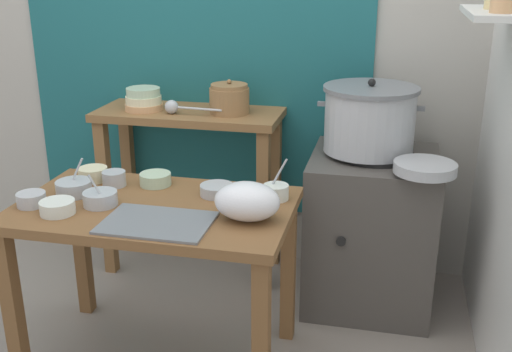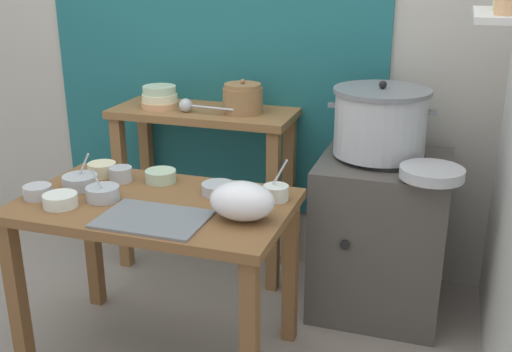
{
  "view_description": "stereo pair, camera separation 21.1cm",
  "coord_description": "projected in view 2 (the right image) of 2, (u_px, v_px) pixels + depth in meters",
  "views": [
    {
      "loc": [
        0.9,
        -2.1,
        1.64
      ],
      "look_at": [
        0.39,
        0.15,
        0.82
      ],
      "focal_mm": 42.78,
      "sensor_mm": 36.0,
      "label": 1
    },
    {
      "loc": [
        1.1,
        -2.04,
        1.64
      ],
      "look_at": [
        0.39,
        0.15,
        0.82
      ],
      "focal_mm": 42.78,
      "sensor_mm": 36.0,
      "label": 2
    }
  ],
  "objects": [
    {
      "name": "steamer_pot",
      "position": [
        380.0,
        122.0,
        2.8
      ],
      "size": [
        0.49,
        0.44,
        0.35
      ],
      "color": "#B7BABF",
      "rests_on": "stove_block"
    },
    {
      "name": "back_shelf_table",
      "position": [
        204.0,
        150.0,
        3.25
      ],
      "size": [
        0.96,
        0.4,
        0.9
      ],
      "color": "olive",
      "rests_on": "ground"
    },
    {
      "name": "prep_bowl_7",
      "position": [
        218.0,
        188.0,
        2.53
      ],
      "size": [
        0.14,
        0.14,
        0.04
      ],
      "color": "#B7BABF",
      "rests_on": "prep_table"
    },
    {
      "name": "prep_bowl_8",
      "position": [
        121.0,
        174.0,
        2.66
      ],
      "size": [
        0.1,
        0.1,
        0.06
      ],
      "color": "#B7BABF",
      "rests_on": "prep_table"
    },
    {
      "name": "prep_bowl_1",
      "position": [
        80.0,
        181.0,
        2.58
      ],
      "size": [
        0.15,
        0.15,
        0.16
      ],
      "color": "#B7BABF",
      "rests_on": "prep_table"
    },
    {
      "name": "serving_tray",
      "position": [
        153.0,
        219.0,
        2.28
      ],
      "size": [
        0.4,
        0.28,
        0.01
      ],
      "primitive_type": "cube",
      "color": "slate",
      "rests_on": "prep_table"
    },
    {
      "name": "ladle",
      "position": [
        188.0,
        105.0,
        3.11
      ],
      "size": [
        0.31,
        0.07,
        0.07
      ],
      "color": "#B7BABF",
      "rests_on": "back_shelf_table"
    },
    {
      "name": "bowl_stack_enamel",
      "position": [
        160.0,
        97.0,
        3.2
      ],
      "size": [
        0.2,
        0.2,
        0.12
      ],
      "color": "tan",
      "rests_on": "back_shelf_table"
    },
    {
      "name": "clay_pot",
      "position": [
        243.0,
        98.0,
        3.09
      ],
      "size": [
        0.2,
        0.2,
        0.17
      ],
      "color": "olive",
      "rests_on": "back_shelf_table"
    },
    {
      "name": "prep_bowl_6",
      "position": [
        38.0,
        191.0,
        2.48
      ],
      "size": [
        0.11,
        0.11,
        0.05
      ],
      "color": "#B7BABF",
      "rests_on": "prep_table"
    },
    {
      "name": "plastic_bag",
      "position": [
        242.0,
        201.0,
        2.26
      ],
      "size": [
        0.25,
        0.18,
        0.15
      ],
      "primitive_type": "ellipsoid",
      "color": "white",
      "rests_on": "prep_table"
    },
    {
      "name": "wall_back",
      "position": [
        256.0,
        27.0,
        3.22
      ],
      "size": [
        4.4,
        0.12,
        2.6
      ],
      "color": "#B2ADA3",
      "rests_on": "ground"
    },
    {
      "name": "prep_bowl_5",
      "position": [
        102.0,
        169.0,
        2.74
      ],
      "size": [
        0.13,
        0.13,
        0.06
      ],
      "color": "beige",
      "rests_on": "prep_table"
    },
    {
      "name": "prep_table",
      "position": [
        156.0,
        226.0,
        2.49
      ],
      "size": [
        1.1,
        0.66,
        0.72
      ],
      "color": "brown",
      "rests_on": "ground"
    },
    {
      "name": "wide_pan",
      "position": [
        432.0,
        173.0,
        2.53
      ],
      "size": [
        0.27,
        0.27,
        0.05
      ],
      "primitive_type": "cylinder",
      "color": "#B7BABF",
      "rests_on": "stove_block"
    },
    {
      "name": "prep_bowl_0",
      "position": [
        60.0,
        200.0,
        2.39
      ],
      "size": [
        0.13,
        0.13,
        0.05
      ],
      "color": "silver",
      "rests_on": "prep_table"
    },
    {
      "name": "prep_bowl_2",
      "position": [
        161.0,
        176.0,
        2.66
      ],
      "size": [
        0.13,
        0.13,
        0.05
      ],
      "color": "#B7D1AD",
      "rests_on": "prep_table"
    },
    {
      "name": "prep_bowl_3",
      "position": [
        276.0,
        192.0,
        2.46
      ],
      "size": [
        0.1,
        0.1,
        0.17
      ],
      "color": "silver",
      "rests_on": "prep_table"
    },
    {
      "name": "stove_block",
      "position": [
        380.0,
        234.0,
        2.95
      ],
      "size": [
        0.6,
        0.61,
        0.78
      ],
      "color": "#4C4742",
      "rests_on": "ground"
    },
    {
      "name": "ground_plane",
      "position": [
        162.0,
        351.0,
        2.7
      ],
      "size": [
        9.0,
        9.0,
        0.0
      ],
      "primitive_type": "plane",
      "color": "gray"
    },
    {
      "name": "prep_bowl_4",
      "position": [
        103.0,
        193.0,
        2.46
      ],
      "size": [
        0.14,
        0.14,
        0.13
      ],
      "color": "#B7BABF",
      "rests_on": "prep_table"
    }
  ]
}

